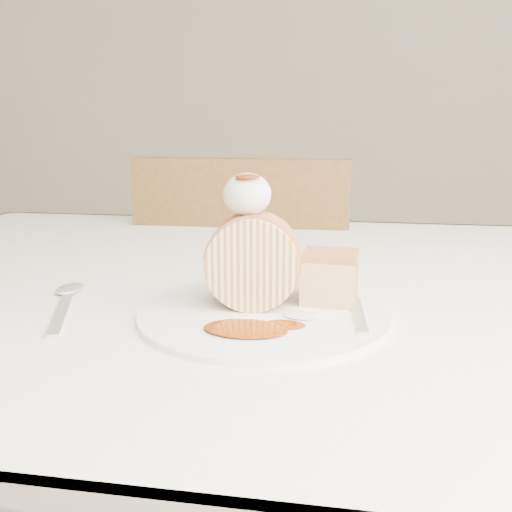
# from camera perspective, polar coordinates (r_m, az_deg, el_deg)

# --- Properties ---
(table) EXTENTS (1.40, 0.90, 0.75)m
(table) POSITION_cam_1_polar(r_m,az_deg,el_deg) (0.76, 4.91, -8.84)
(table) COLOR white
(table) RESTS_ON ground
(chair_far) EXTENTS (0.42, 0.42, 0.88)m
(chair_far) POSITION_cam_1_polar(r_m,az_deg,el_deg) (1.26, -0.74, -7.34)
(chair_far) COLOR brown
(chair_far) RESTS_ON ground
(plate) EXTENTS (0.27, 0.27, 0.01)m
(plate) POSITION_cam_1_polar(r_m,az_deg,el_deg) (0.58, 0.81, -5.82)
(plate) COLOR white
(plate) RESTS_ON table
(roulade_slice) EXTENTS (0.10, 0.06, 0.09)m
(roulade_slice) POSITION_cam_1_polar(r_m,az_deg,el_deg) (0.59, -0.30, -0.57)
(roulade_slice) COLOR beige
(roulade_slice) RESTS_ON plate
(cake_chunk) EXTENTS (0.06, 0.06, 0.05)m
(cake_chunk) POSITION_cam_1_polar(r_m,az_deg,el_deg) (0.61, 7.38, -2.43)
(cake_chunk) COLOR #BD7947
(cake_chunk) RESTS_ON plate
(whipped_cream) EXTENTS (0.05, 0.05, 0.04)m
(whipped_cream) POSITION_cam_1_polar(r_m,az_deg,el_deg) (0.58, -0.88, 6.20)
(whipped_cream) COLOR silver
(whipped_cream) RESTS_ON roulade_slice
(caramel_drizzle) EXTENTS (0.02, 0.02, 0.01)m
(caramel_drizzle) POSITION_cam_1_polar(r_m,az_deg,el_deg) (0.56, -0.86, 8.48)
(caramel_drizzle) COLOR #7D2D05
(caramel_drizzle) RESTS_ON whipped_cream
(caramel_pool) EXTENTS (0.08, 0.06, 0.00)m
(caramel_pool) POSITION_cam_1_polar(r_m,az_deg,el_deg) (0.53, -1.04, -7.24)
(caramel_pool) COLOR #7D2D05
(caramel_pool) RESTS_ON plate
(fork) EXTENTS (0.03, 0.15, 0.00)m
(fork) POSITION_cam_1_polar(r_m,az_deg,el_deg) (0.58, 10.22, -5.73)
(fork) COLOR silver
(fork) RESTS_ON plate
(spoon) EXTENTS (0.08, 0.16, 0.00)m
(spoon) POSITION_cam_1_polar(r_m,az_deg,el_deg) (0.62, -18.90, -5.48)
(spoon) COLOR silver
(spoon) RESTS_ON table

